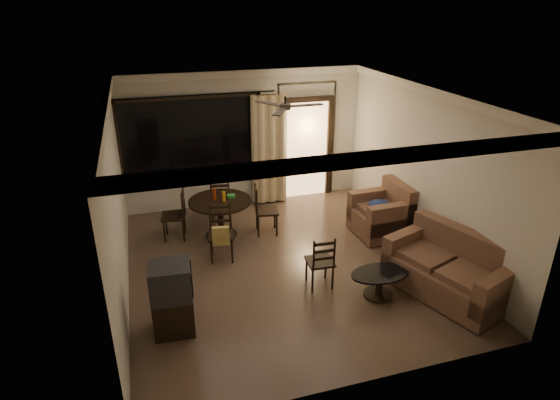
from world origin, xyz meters
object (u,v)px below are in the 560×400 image
object	(u,v)px
dining_chair_east	(266,219)
dining_table	(220,208)
sofa	(450,270)
coffee_table	(380,280)
armchair	(384,214)
dining_chair_north	(221,204)
side_chair	(320,271)
tv_cabinet	(173,298)
dining_chair_south	(221,243)
dining_chair_west	(175,224)

from	to	relation	value
dining_chair_east	dining_table	bearing A→B (deg)	89.92
sofa	coffee_table	size ratio (longest dim) A/B	2.17
dining_chair_east	armchair	bearing A→B (deg)	-97.33
dining_chair_east	dining_chair_north	size ratio (longest dim) A/B	1.00
armchair	coffee_table	size ratio (longest dim) A/B	1.08
dining_table	side_chair	distance (m)	2.40
armchair	tv_cabinet	bearing A→B (deg)	-158.84
sofa	armchair	xyz separation A→B (m)	(-0.00, 2.02, 0.02)
dining_chair_east	tv_cabinet	size ratio (longest dim) A/B	0.94
dining_chair_south	armchair	xyz separation A→B (m)	(3.07, 0.06, 0.09)
dining_table	armchair	distance (m)	3.03
dining_chair_west	armchair	xyz separation A→B (m)	(3.75, -0.93, 0.11)
dining_chair_south	side_chair	size ratio (longest dim) A/B	1.07
dining_chair_south	dining_chair_north	distance (m)	1.64
dining_chair_east	dining_chair_south	world-z (taller)	same
dining_chair_west	side_chair	distance (m)	2.97
dining_chair_north	coffee_table	distance (m)	3.80
dining_table	sofa	world-z (taller)	sofa
dining_chair_west	dining_chair_north	xyz separation A→B (m)	(0.96, 0.63, 0.00)
dining_chair_west	dining_table	bearing A→B (deg)	90.08
side_chair	dining_chair_north	bearing A→B (deg)	-67.57
dining_chair_south	tv_cabinet	bearing A→B (deg)	-109.70
sofa	side_chair	bearing A→B (deg)	138.94
dining_chair_east	coffee_table	xyz separation A→B (m)	(1.07, -2.44, -0.02)
dining_chair_south	dining_chair_north	size ratio (longest dim) A/B	1.00
coffee_table	dining_chair_north	bearing A→B (deg)	117.67
dining_chair_south	side_chair	distance (m)	1.79
dining_table	dining_chair_north	world-z (taller)	dining_chair_north
dining_table	dining_chair_east	world-z (taller)	dining_chair_east
tv_cabinet	sofa	bearing A→B (deg)	0.42
dining_table	tv_cabinet	bearing A→B (deg)	-113.41
dining_chair_west	dining_chair_north	bearing A→B (deg)	133.24
dining_chair_north	side_chair	xyz separation A→B (m)	(1.01, -2.86, -0.02)
dining_chair_east	side_chair	bearing A→B (deg)	-160.90
dining_chair_south	tv_cabinet	distance (m)	1.92
coffee_table	side_chair	size ratio (longest dim) A/B	1.02
sofa	coffee_table	bearing A→B (deg)	148.92
dining_chair_north	armchair	world-z (taller)	armchair
tv_cabinet	sofa	xyz separation A→B (m)	(4.01, -0.30, -0.13)
dining_table	dining_chair_east	size ratio (longest dim) A/B	1.20
armchair	sofa	bearing A→B (deg)	-91.91
dining_table	dining_chair_west	world-z (taller)	dining_chair_west
dining_chair_north	side_chair	bearing A→B (deg)	119.22
dining_chair_south	coffee_table	bearing A→B (deg)	-30.71
dining_chair_west	dining_chair_south	world-z (taller)	same
dining_chair_east	side_chair	size ratio (longest dim) A/B	1.07
dining_chair_east	sofa	size ratio (longest dim) A/B	0.48
dining_chair_east	tv_cabinet	world-z (taller)	tv_cabinet
dining_chair_east	dining_chair_south	xyz separation A→B (m)	(-0.97, -0.70, 0.02)
dining_table	dining_chair_south	xyz separation A→B (m)	(-0.15, -0.85, -0.26)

